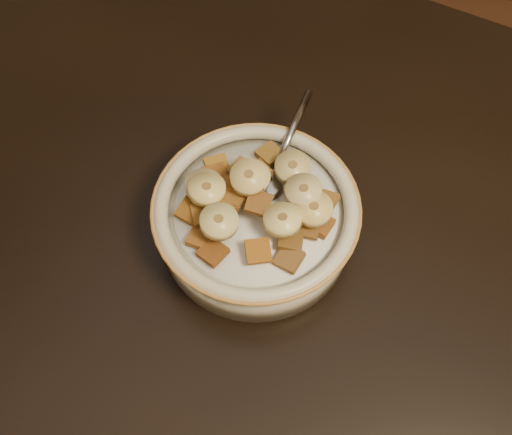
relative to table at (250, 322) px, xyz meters
The scene contains 39 objects.
table is the anchor object (origin of this frame).
chair 0.70m from the table, 86.63° to the left, with size 0.46×0.46×1.04m, color #392012.
cereal_bowl 0.09m from the table, 115.57° to the left, with size 0.17×0.17×0.04m, color beige.
milk 0.10m from the table, 115.57° to the left, with size 0.14×0.14×0.00m, color white.
spoon 0.12m from the table, 110.63° to the left, with size 0.03×0.04×0.01m, color gray.
cereal_square_0 0.11m from the table, 113.44° to the left, with size 0.02×0.02×0.01m, color brown.
cereal_square_1 0.13m from the table, 134.99° to the left, with size 0.02×0.02×0.01m, color #9E5C1B.
cereal_square_2 0.12m from the table, 124.62° to the left, with size 0.02×0.02×0.01m, color brown.
cereal_square_3 0.11m from the table, 154.35° to the left, with size 0.02×0.02×0.01m, color brown.
cereal_square_4 0.08m from the table, 71.81° to the left, with size 0.02×0.02×0.01m, color brown.
cereal_square_5 0.09m from the table, 82.84° to the left, with size 0.02×0.02×0.01m, color brown.
cereal_square_6 0.10m from the table, 145.13° to the left, with size 0.02×0.02×0.01m, color brown.
cereal_square_7 0.12m from the table, 92.50° to the left, with size 0.02×0.02×0.01m, color brown.
cereal_square_8 0.13m from the table, 82.21° to the left, with size 0.02×0.02×0.01m, color brown.
cereal_square_9 0.11m from the table, 75.92° to the left, with size 0.02×0.02×0.01m, color brown.
cereal_square_10 0.12m from the table, 118.89° to the left, with size 0.02×0.02×0.01m, color brown.
cereal_square_11 0.13m from the table, 116.01° to the left, with size 0.02×0.02×0.01m, color brown.
cereal_square_12 0.09m from the table, 159.08° to the left, with size 0.02×0.02×0.01m, color brown.
cereal_square_13 0.11m from the table, 134.07° to the left, with size 0.02×0.02×0.01m, color brown.
cereal_square_14 0.13m from the table, 122.98° to the left, with size 0.02×0.02×0.01m, color olive.
cereal_square_15 0.12m from the table, 129.55° to the left, with size 0.02×0.02×0.01m, color brown.
cereal_square_16 0.11m from the table, 148.51° to the left, with size 0.02×0.02×0.01m, color brown.
cereal_square_17 0.15m from the table, 111.93° to the left, with size 0.02×0.02×0.01m, color olive.
cereal_square_18 0.10m from the table, 143.52° to the left, with size 0.02×0.02×0.01m, color brown.
cereal_square_19 0.08m from the table, 107.32° to the left, with size 0.02×0.02×0.01m, color #925918.
cereal_square_20 0.10m from the table, 143.82° to the left, with size 0.02×0.02×0.01m, color brown.
cereal_square_21 0.08m from the table, 160.43° to the left, with size 0.02×0.02×0.01m, color brown.
cereal_square_22 0.14m from the table, 133.15° to the left, with size 0.02×0.02×0.01m, color #996418.
cereal_square_23 0.10m from the table, 79.53° to the left, with size 0.02×0.02×0.01m, color brown.
cereal_square_24 0.11m from the table, 127.28° to the left, with size 0.02×0.02×0.01m, color brown.
banana_slice_0 0.10m from the table, 93.65° to the left, with size 0.03×0.03×0.01m, color #EEE092.
banana_slice_1 0.13m from the table, 91.17° to the left, with size 0.03×0.03×0.01m, color beige.
banana_slice_2 0.10m from the table, 144.32° to the left, with size 0.03×0.03×0.01m, color #FFF59E.
banana_slice_3 0.14m from the table, 101.07° to the left, with size 0.03×0.03×0.01m, color beige.
banana_slice_4 0.13m from the table, 119.83° to the left, with size 0.03×0.03×0.01m, color #FFDB7F.
banana_slice_5 0.12m from the table, 81.13° to the left, with size 0.03×0.03×0.01m, color #FFDD83.
banana_slice_6 0.13m from the table, 118.55° to the left, with size 0.03×0.03×0.01m, color beige.
banana_slice_7 0.13m from the table, 142.79° to the left, with size 0.03×0.03×0.01m, color #C8B584.
banana_slice_8 0.13m from the table, 142.54° to the left, with size 0.03×0.03×0.01m, color #ECCC72.
Camera 1 is at (0.09, -0.15, 1.21)m, focal length 40.00 mm.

